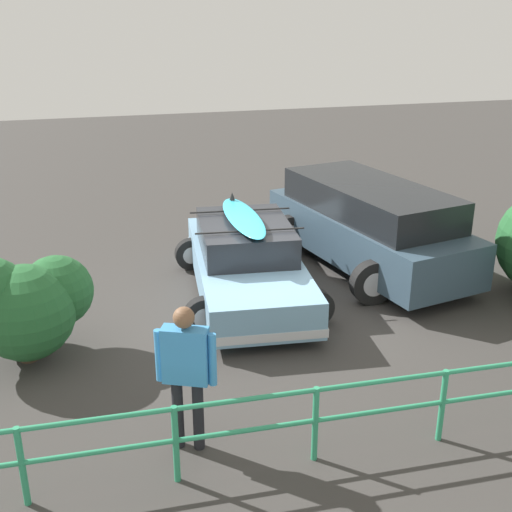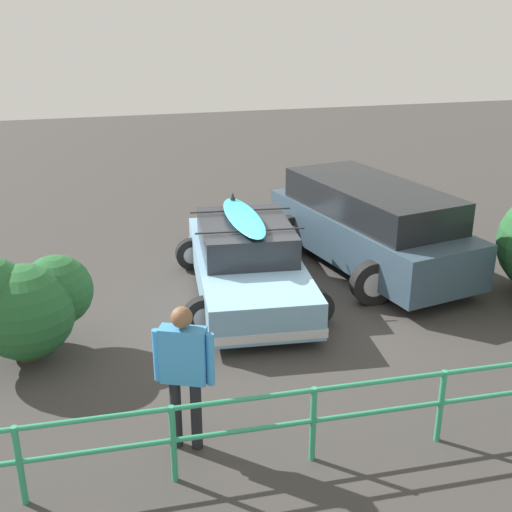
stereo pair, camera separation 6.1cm
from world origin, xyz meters
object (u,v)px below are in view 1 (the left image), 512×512
Objects in this scene: suv_car at (367,224)px; person_bystander at (186,366)px; sedan_car at (246,261)px; bush_near_left at (23,307)px.

suv_car is 2.85× the size of person_bystander.
person_bystander is at bearing 66.31° from sedan_car.
suv_car reaches higher than bush_near_left.
bush_near_left is at bearing 17.81° from suv_car.
bush_near_left is (3.61, 1.38, 0.23)m from sedan_car.
person_bystander is 3.20m from bush_near_left.
suv_car is 6.30m from person_bystander.
sedan_car is 2.57× the size of person_bystander.
person_bystander is at bearing 125.82° from bush_near_left.
person_bystander reaches higher than bush_near_left.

